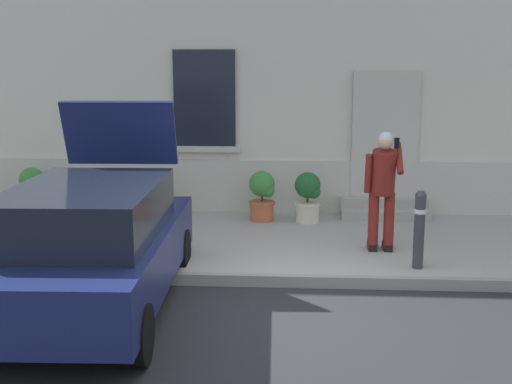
{
  "coord_description": "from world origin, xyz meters",
  "views": [
    {
      "loc": [
        0.18,
        -7.07,
        2.81
      ],
      "look_at": [
        -0.34,
        1.6,
        1.1
      ],
      "focal_mm": 45.97,
      "sensor_mm": 36.0,
      "label": 1
    }
  ],
  "objects_px": {
    "planter_olive": "(33,190)",
    "planter_terracotta": "(262,195)",
    "hatchback_car_navy": "(93,243)",
    "bollard_near_person": "(419,227)",
    "person_on_phone": "(383,184)",
    "planter_charcoal": "(145,193)",
    "planter_cream": "(308,196)"
  },
  "relations": [
    {
      "from": "person_on_phone",
      "to": "planter_olive",
      "type": "height_order",
      "value": "person_on_phone"
    },
    {
      "from": "person_on_phone",
      "to": "planter_charcoal",
      "type": "bearing_deg",
      "value": 144.04
    },
    {
      "from": "hatchback_car_navy",
      "to": "person_on_phone",
      "type": "bearing_deg",
      "value": 30.73
    },
    {
      "from": "person_on_phone",
      "to": "planter_cream",
      "type": "relative_size",
      "value": 2.02
    },
    {
      "from": "person_on_phone",
      "to": "planter_olive",
      "type": "bearing_deg",
      "value": 151.01
    },
    {
      "from": "bollard_near_person",
      "to": "planter_cream",
      "type": "xyz_separation_m",
      "value": [
        -1.41,
        2.47,
        -0.11
      ]
    },
    {
      "from": "hatchback_car_navy",
      "to": "planter_charcoal",
      "type": "relative_size",
      "value": 4.78
    },
    {
      "from": "hatchback_car_navy",
      "to": "bollard_near_person",
      "type": "bearing_deg",
      "value": 19.18
    },
    {
      "from": "person_on_phone",
      "to": "planter_terracotta",
      "type": "distance_m",
      "value": 2.61
    },
    {
      "from": "hatchback_car_navy",
      "to": "planter_terracotta",
      "type": "bearing_deg",
      "value": 66.08
    },
    {
      "from": "hatchback_car_navy",
      "to": "planter_cream",
      "type": "relative_size",
      "value": 4.78
    },
    {
      "from": "hatchback_car_navy",
      "to": "planter_cream",
      "type": "height_order",
      "value": "hatchback_car_navy"
    },
    {
      "from": "person_on_phone",
      "to": "planter_charcoal",
      "type": "distance_m",
      "value": 4.28
    },
    {
      "from": "planter_terracotta",
      "to": "planter_cream",
      "type": "relative_size",
      "value": 1.0
    },
    {
      "from": "hatchback_car_navy",
      "to": "planter_terracotta",
      "type": "relative_size",
      "value": 4.78
    },
    {
      "from": "planter_olive",
      "to": "planter_terracotta",
      "type": "distance_m",
      "value": 4.08
    },
    {
      "from": "hatchback_car_navy",
      "to": "planter_terracotta",
      "type": "xyz_separation_m",
      "value": [
        1.73,
        3.91,
        -0.19
      ]
    },
    {
      "from": "planter_charcoal",
      "to": "planter_cream",
      "type": "height_order",
      "value": "same"
    },
    {
      "from": "planter_olive",
      "to": "planter_terracotta",
      "type": "xyz_separation_m",
      "value": [
        4.08,
        -0.14,
        0.0
      ]
    },
    {
      "from": "bollard_near_person",
      "to": "planter_olive",
      "type": "height_order",
      "value": "bollard_near_person"
    },
    {
      "from": "hatchback_car_navy",
      "to": "person_on_phone",
      "type": "relative_size",
      "value": 2.37
    },
    {
      "from": "bollard_near_person",
      "to": "planter_olive",
      "type": "distance_m",
      "value": 6.82
    },
    {
      "from": "planter_olive",
      "to": "planter_cream",
      "type": "bearing_deg",
      "value": -2.56
    },
    {
      "from": "planter_olive",
      "to": "bollard_near_person",
      "type": "bearing_deg",
      "value": -23.23
    },
    {
      "from": "hatchback_car_navy",
      "to": "planter_charcoal",
      "type": "distance_m",
      "value": 3.93
    },
    {
      "from": "bollard_near_person",
      "to": "hatchback_car_navy",
      "type": "bearing_deg",
      "value": -160.82
    },
    {
      "from": "planter_cream",
      "to": "planter_charcoal",
      "type": "bearing_deg",
      "value": 178.37
    },
    {
      "from": "bollard_near_person",
      "to": "person_on_phone",
      "type": "relative_size",
      "value": 0.6
    },
    {
      "from": "hatchback_car_navy",
      "to": "planter_olive",
      "type": "bearing_deg",
      "value": 120.08
    },
    {
      "from": "planter_cream",
      "to": "bollard_near_person",
      "type": "bearing_deg",
      "value": -60.33
    },
    {
      "from": "hatchback_car_navy",
      "to": "planter_terracotta",
      "type": "height_order",
      "value": "hatchback_car_navy"
    },
    {
      "from": "person_on_phone",
      "to": "planter_charcoal",
      "type": "height_order",
      "value": "person_on_phone"
    }
  ]
}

